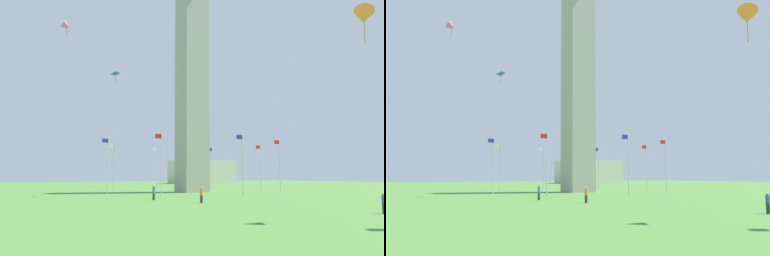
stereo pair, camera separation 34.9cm
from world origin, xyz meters
TOP-DOWN VIEW (x-y plane):
  - ground_plane at (0.00, 0.00)m, footprint 260.00×260.00m
  - obelisk_monument at (0.00, 0.00)m, footprint 4.69×4.69m
  - flagpole_n at (15.50, 0.00)m, footprint 1.12×0.14m
  - flagpole_ne at (10.98, 10.92)m, footprint 1.12×0.14m
  - flagpole_e at (0.05, 15.45)m, footprint 1.12×0.14m
  - flagpole_se at (-10.87, 10.92)m, footprint 1.12×0.14m
  - flagpole_s at (-15.39, 0.00)m, footprint 1.12×0.14m
  - flagpole_sw at (-10.87, -10.92)m, footprint 1.12×0.14m
  - flagpole_w at (0.05, -15.45)m, footprint 1.12×0.14m
  - flagpole_nw at (10.98, -10.92)m, footprint 1.12×0.14m
  - person_teal_shirt at (15.19, 18.13)m, footprint 0.32×0.32m
  - person_orange_shirt at (12.70, 25.35)m, footprint 0.32×0.32m
  - person_blue_shirt at (6.44, 42.82)m, footprint 0.32×0.32m
  - kite_pink_delta at (26.98, 22.71)m, footprint 1.29×1.12m
  - kite_orange_delta at (10.89, 45.29)m, footprint 2.16×2.14m
  - kite_blue_diamond at (16.60, 6.43)m, footprint 1.44×1.43m
  - distant_building at (-42.30, -70.02)m, footprint 20.30×17.46m

SIDE VIEW (x-z plane):
  - ground_plane at x=0.00m, z-range 0.00..0.00m
  - person_blue_shirt at x=6.44m, z-range -0.01..1.64m
  - person_orange_shirt at x=12.70m, z-range 0.00..1.74m
  - person_teal_shirt at x=15.19m, z-range 0.00..1.75m
  - distant_building at x=-42.30m, z-range 0.00..8.60m
  - flagpole_n at x=15.50m, z-range 0.40..9.40m
  - flagpole_ne at x=10.98m, z-range 0.40..9.40m
  - flagpole_e at x=0.05m, z-range 0.40..9.40m
  - flagpole_se at x=-10.87m, z-range 0.40..9.40m
  - flagpole_s at x=-15.39m, z-range 0.40..9.40m
  - flagpole_sw at x=-10.87m, z-range 0.40..9.40m
  - flagpole_w at x=0.05m, z-range 0.40..9.40m
  - flagpole_nw at x=10.98m, z-range 0.40..9.40m
  - kite_orange_delta at x=10.89m, z-range 12.72..15.52m
  - kite_blue_diamond at x=16.60m, z-range 17.22..18.88m
  - kite_pink_delta at x=26.98m, z-range 17.21..18.94m
  - obelisk_monument at x=0.00m, z-range 0.00..42.66m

